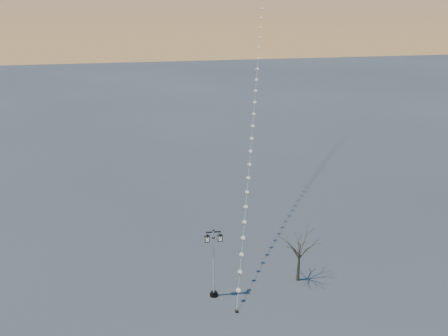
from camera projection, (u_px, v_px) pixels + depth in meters
name	position (u px, v px, depth m)	size (l,w,h in m)	color
ground	(225.00, 302.00, 30.32)	(300.00, 300.00, 0.00)	#434444
street_lamp	(214.00, 260.00, 30.08)	(1.28, 0.56, 5.06)	black
bare_tree	(300.00, 246.00, 31.89)	(2.39, 2.39, 3.97)	#403825
kite_train	(258.00, 45.00, 43.43)	(14.62, 39.15, 30.84)	black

